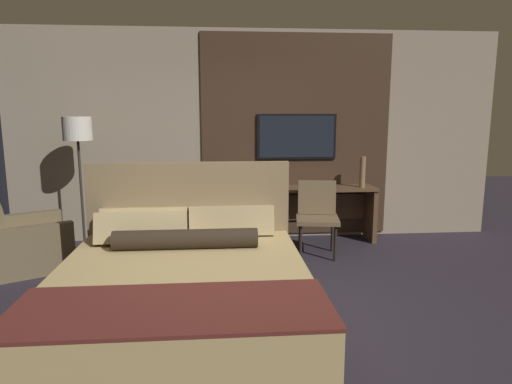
% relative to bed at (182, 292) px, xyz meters
% --- Properties ---
extents(ground_plane, '(16.00, 16.00, 0.00)m').
position_rel_bed_xyz_m(ground_plane, '(0.52, 0.18, -0.34)').
color(ground_plane, '#28232D').
extents(wall_back_tv_panel, '(7.20, 0.09, 2.80)m').
position_rel_bed_xyz_m(wall_back_tv_panel, '(0.64, 2.77, 1.06)').
color(wall_back_tv_panel, gray).
rests_on(wall_back_tv_panel, ground_plane).
extents(bed, '(1.95, 2.21, 1.25)m').
position_rel_bed_xyz_m(bed, '(0.00, 0.00, 0.00)').
color(bed, '#33281E').
rests_on(bed, ground_plane).
extents(desk, '(2.05, 0.46, 0.74)m').
position_rel_bed_xyz_m(desk, '(1.36, 2.52, 0.17)').
color(desk, brown).
rests_on(desk, ground_plane).
extents(tv, '(1.07, 0.04, 0.60)m').
position_rel_bed_xyz_m(tv, '(1.36, 2.70, 1.06)').
color(tv, black).
extents(desk_chair, '(0.57, 0.57, 0.90)m').
position_rel_bed_xyz_m(desk_chair, '(1.49, 1.94, 0.20)').
color(desk_chair, brown).
rests_on(desk_chair, ground_plane).
extents(armchair_by_window, '(1.05, 1.07, 0.79)m').
position_rel_bed_xyz_m(armchair_by_window, '(-1.83, 1.68, -0.07)').
color(armchair_by_window, brown).
rests_on(armchair_by_window, ground_plane).
extents(floor_lamp, '(0.34, 0.34, 1.67)m').
position_rel_bed_xyz_m(floor_lamp, '(-1.37, 2.21, 1.06)').
color(floor_lamp, '#282623').
rests_on(floor_lamp, ground_plane).
extents(vase_tall, '(0.08, 0.08, 0.41)m').
position_rel_bed_xyz_m(vase_tall, '(2.19, 2.41, 0.61)').
color(vase_tall, '#846647').
rests_on(vase_tall, desk).
extents(vase_short, '(0.09, 0.09, 0.20)m').
position_rel_bed_xyz_m(vase_short, '(0.62, 2.46, 0.50)').
color(vase_short, silver).
rests_on(vase_short, desk).
extents(book, '(0.25, 0.20, 0.03)m').
position_rel_bed_xyz_m(book, '(0.81, 2.53, 0.42)').
color(book, maroon).
rests_on(book, desk).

